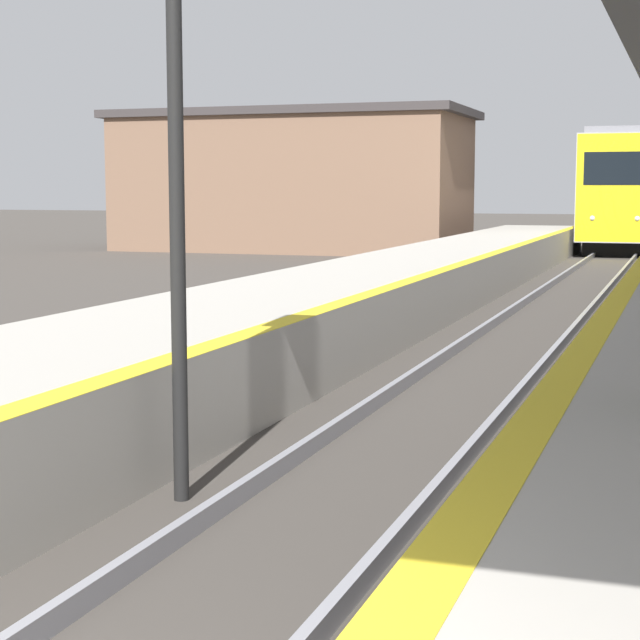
# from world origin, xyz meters

# --- Properties ---
(train) EXTENTS (2.72, 18.80, 4.57)m
(train) POSITION_xyz_m (0.00, 45.13, 2.32)
(train) COLOR black
(train) RESTS_ON ground
(signal_near) EXTENTS (0.36, 0.31, 5.07)m
(signal_near) POSITION_xyz_m (-1.18, 5.07, 3.51)
(signal_near) COLOR black
(signal_near) RESTS_ON ground
(station_building) EXTENTS (13.81, 6.51, 5.40)m
(station_building) POSITION_xyz_m (-12.35, 37.28, 2.72)
(station_building) COLOR brown
(station_building) RESTS_ON ground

